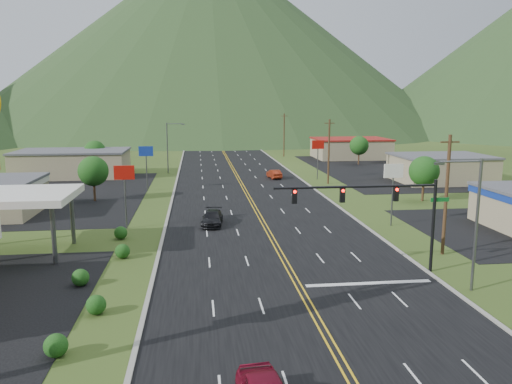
{
  "coord_description": "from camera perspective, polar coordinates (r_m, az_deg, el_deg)",
  "views": [
    {
      "loc": [
        -6.8,
        -20.13,
        12.56
      ],
      "look_at": [
        -1.52,
        24.27,
        4.5
      ],
      "focal_mm": 35.0,
      "sensor_mm": 36.0,
      "label": 1
    }
  ],
  "objects": [
    {
      "name": "road",
      "position": [
        24.68,
        10.92,
        -20.58
      ],
      "size": [
        20.0,
        460.0,
        0.04
      ],
      "primitive_type": "cube",
      "color": "black",
      "rests_on": "ground"
    },
    {
      "name": "tree_east_b",
      "position": [
        103.83,
        11.7,
        5.22
      ],
      "size": [
        3.84,
        3.84,
        5.82
      ],
      "color": "#382314",
      "rests_on": "ground"
    },
    {
      "name": "pole_sign_east_b",
      "position": [
        82.88,
        7.09,
        4.95
      ],
      "size": [
        2.0,
        0.18,
        6.4
      ],
      "color": "#59595E",
      "rests_on": "ground"
    },
    {
      "name": "tree_west_a",
      "position": [
        67.01,
        -18.1,
        2.28
      ],
      "size": [
        3.84,
        3.84,
        5.82
      ],
      "color": "#382314",
      "rests_on": "ground"
    },
    {
      "name": "building_east_mid",
      "position": [
        85.19,
        20.39,
        2.57
      ],
      "size": [
        14.4,
        11.4,
        4.3
      ],
      "color": "tan",
      "rests_on": "ground"
    },
    {
      "name": "streetlight_west",
      "position": [
        90.56,
        -9.9,
        5.4
      ],
      "size": [
        3.28,
        0.25,
        9.0
      ],
      "color": "#59595E",
      "rests_on": "ground"
    },
    {
      "name": "pole_sign_west_b",
      "position": [
        72.87,
        -12.45,
        4.07
      ],
      "size": [
        2.0,
        0.18,
        6.4
      ],
      "color": "#59595E",
      "rests_on": "ground"
    },
    {
      "name": "pole_sign_east_a",
      "position": [
        52.58,
        15.42,
        1.64
      ],
      "size": [
        2.0,
        0.18,
        6.4
      ],
      "color": "#59595E",
      "rests_on": "ground"
    },
    {
      "name": "utility_pole_b",
      "position": [
        78.18,
        8.32,
        4.66
      ],
      "size": [
        1.6,
        0.28,
        10.0
      ],
      "color": "#382314",
      "rests_on": "ground"
    },
    {
      "name": "building_east_far",
      "position": [
        115.95,
        10.75,
        4.95
      ],
      "size": [
        16.4,
        12.4,
        4.5
      ],
      "color": "tan",
      "rests_on": "ground"
    },
    {
      "name": "streetlight_east",
      "position": [
        35.85,
        23.52,
        -2.52
      ],
      "size": [
        3.28,
        0.25,
        9.0
      ],
      "color": "#59595E",
      "rests_on": "ground"
    },
    {
      "name": "utility_pole_d",
      "position": [
        156.63,
        0.67,
        7.5
      ],
      "size": [
        1.6,
        0.28,
        10.0
      ],
      "color": "#382314",
      "rests_on": "ground"
    },
    {
      "name": "traffic_signal",
      "position": [
        37.32,
        14.21,
        -1.27
      ],
      "size": [
        13.1,
        0.43,
        7.0
      ],
      "color": "black",
      "rests_on": "ground"
    },
    {
      "name": "tree_west_b",
      "position": [
        94.3,
        -17.94,
        4.45
      ],
      "size": [
        3.84,
        3.84,
        5.82
      ],
      "color": "#382314",
      "rests_on": "ground"
    },
    {
      "name": "utility_pole_c",
      "position": [
        117.14,
        3.23,
        6.57
      ],
      "size": [
        1.6,
        0.28,
        10.0
      ],
      "color": "#382314",
      "rests_on": "ground"
    },
    {
      "name": "car_red_far",
      "position": [
        83.28,
        2.09,
        2.04
      ],
      "size": [
        2.12,
        4.57,
        1.45
      ],
      "primitive_type": "imported",
      "rotation": [
        0.0,
        0.0,
        3.28
      ],
      "color": "maroon",
      "rests_on": "ground"
    },
    {
      "name": "pole_sign_west_a",
      "position": [
        51.19,
        -14.8,
        1.45
      ],
      "size": [
        2.0,
        0.18,
        6.4
      ],
      "color": "#59595E",
      "rests_on": "ground"
    },
    {
      "name": "car_dark_mid",
      "position": [
        51.82,
        -5.01,
        -3.03
      ],
      "size": [
        2.54,
        5.16,
        1.44
      ],
      "primitive_type": "imported",
      "rotation": [
        0.0,
        0.0,
        -0.11
      ],
      "color": "black",
      "rests_on": "ground"
    },
    {
      "name": "gas_canopy",
      "position": [
        45.44,
        -26.21,
        -0.58
      ],
      "size": [
        10.0,
        8.0,
        5.3
      ],
      "color": "white",
      "rests_on": "ground"
    },
    {
      "name": "mountain_n",
      "position": [
        242.08,
        -5.37,
        17.29
      ],
      "size": [
        220.0,
        220.0,
        85.0
      ],
      "primitive_type": "cone",
      "color": "black",
      "rests_on": "ground"
    },
    {
      "name": "building_west_far",
      "position": [
        91.22,
        -20.21,
        3.11
      ],
      "size": [
        18.4,
        11.4,
        4.5
      ],
      "color": "tan",
      "rests_on": "ground"
    },
    {
      "name": "tree_east_a",
      "position": [
        67.23,
        18.66,
        2.27
      ],
      "size": [
        3.84,
        3.84,
        5.82
      ],
      "color": "#382314",
      "rests_on": "ground"
    },
    {
      "name": "ground",
      "position": [
        24.68,
        10.92,
        -20.58
      ],
      "size": [
        500.0,
        500.0,
        0.0
      ],
      "primitive_type": "plane",
      "color": "#2C3E16",
      "rests_on": "ground"
    },
    {
      "name": "utility_pole_a",
      "position": [
        43.83,
        20.92,
        -0.23
      ],
      "size": [
        1.6,
        0.28,
        10.0
      ],
      "color": "#382314",
      "rests_on": "ground"
    }
  ]
}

